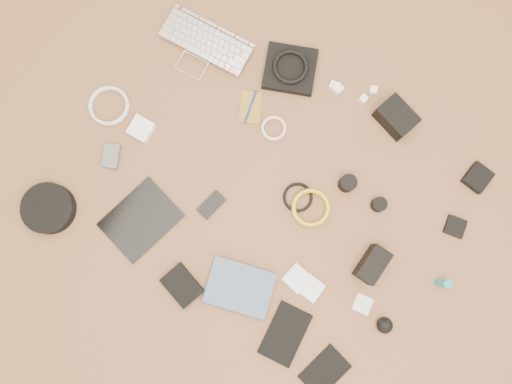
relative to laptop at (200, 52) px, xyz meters
The scene contains 34 objects.
room_shell 1.36m from the laptop, 37.30° to the right, with size 4.04×4.04×2.58m.
laptop is the anchor object (origin of this frame).
headphone_pouch 0.34m from the laptop, 17.98° to the left, with size 0.19×0.18×0.03m, color black.
headphones 0.34m from the laptop, 17.98° to the left, with size 0.13×0.13×0.02m, color black.
charger_a 0.51m from the laptop, 14.72° to the left, with size 0.03×0.03×0.03m, color white.
charger_b 0.53m from the laptop, 13.66° to the left, with size 0.03×0.03×0.03m, color white.
charger_c 0.66m from the laptop, 16.47° to the left, with size 0.03×0.03×0.02m, color white.
charger_d 0.63m from the laptop, 12.79° to the left, with size 0.03×0.03×0.02m, color white.
dslr_camera 0.76m from the laptop, ahead, with size 0.14×0.10×0.08m, color black.
lens_pouch 1.12m from the laptop, ahead, with size 0.08×0.09×0.03m, color black.
notebook_olive 0.28m from the laptop, 18.77° to the right, with size 0.08×0.12×0.01m, color olive.
pen_blue 0.28m from the laptop, 18.77° to the right, with size 0.01×0.01×0.13m, color #151CAC.
cable_white_a 0.40m from the laptop, 17.48° to the right, with size 0.09×0.09×0.01m, color silver.
lens_a 0.73m from the laptop, 13.62° to the right, with size 0.06×0.06×0.06m, color black.
lens_b 0.86m from the laptop, 12.25° to the right, with size 0.05×0.05×0.05m, color black.
card_reader 1.13m from the laptop, ahead, with size 0.07×0.07×0.02m, color black.
power_brick 0.36m from the laptop, 96.37° to the right, with size 0.08×0.08×0.03m, color white.
cable_white_b 0.39m from the laptop, 119.08° to the right, with size 0.15×0.15×0.01m, color silver.
cable_black 0.65m from the laptop, 27.38° to the right, with size 0.11×0.11×0.01m, color black.
cable_yellow 0.71m from the laptop, 26.05° to the right, with size 0.14×0.14×0.02m, color gold.
flash 1.00m from the laptop, 22.80° to the right, with size 0.07×0.13×0.10m, color black.
lens_cleaner 1.20m from the laptop, 15.57° to the right, with size 0.03×0.03×0.10m, color teal.
battery_charger 0.51m from the laptop, 99.65° to the right, with size 0.06×0.09×0.02m, color #56565B.
tablet 0.66m from the laptop, 78.91° to the right, with size 0.20×0.25×0.01m, color black.
phone 0.57m from the laptop, 56.04° to the right, with size 0.05×0.10×0.01m, color black.
filter_case_left 0.91m from the laptop, 37.77° to the right, with size 0.08×0.08×0.01m, color silver.
filter_case_mid 0.96m from the laptop, 35.84° to the right, with size 0.08×0.08×0.01m, color silver.
filter_case_right 1.09m from the laptop, 28.44° to the right, with size 0.06×0.06×0.01m, color silver.
air_blower 1.19m from the laptop, 27.40° to the right, with size 0.06×0.06×0.06m, color black.
headphone_case 0.79m from the laptop, 102.93° to the right, with size 0.18×0.18×0.05m, color black.
drive_case 0.86m from the laptop, 64.17° to the right, with size 0.13×0.09×0.03m, color black.
paperback 0.96m from the laptop, 53.16° to the right, with size 0.17×0.23×0.02m, color #485C7A.
notebook_black_a 1.07m from the laptop, 43.92° to the right, with size 0.12×0.20×0.01m, color black.
notebook_black_b 1.23m from the laptop, 39.55° to the right, with size 0.11×0.16×0.01m, color black.
Camera 1 is at (0.09, -0.21, 1.80)m, focal length 35.00 mm.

